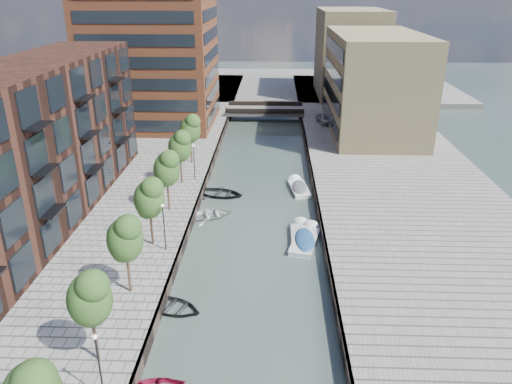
# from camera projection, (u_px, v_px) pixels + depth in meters

# --- Properties ---
(water) EXTENTS (300.00, 300.00, 0.00)m
(water) POSITION_uv_depth(u_px,v_px,m) (259.00, 189.00, 56.04)
(water) COLOR #38473F
(water) RESTS_ON ground
(quay_right) EXTENTS (20.00, 140.00, 1.00)m
(quay_right) POSITION_uv_depth(u_px,v_px,m) (403.00, 187.00, 55.30)
(quay_right) COLOR gray
(quay_right) RESTS_ON ground
(quay_wall_left) EXTENTS (0.25, 140.00, 1.00)m
(quay_wall_left) POSITION_uv_depth(u_px,v_px,m) (205.00, 184.00, 56.06)
(quay_wall_left) COLOR #332823
(quay_wall_left) RESTS_ON ground
(quay_wall_right) EXTENTS (0.25, 140.00, 1.00)m
(quay_wall_right) POSITION_uv_depth(u_px,v_px,m) (314.00, 185.00, 55.64)
(quay_wall_right) COLOR #332823
(quay_wall_right) RESTS_ON ground
(far_closure) EXTENTS (80.00, 40.00, 1.00)m
(far_closure) POSITION_uv_depth(u_px,v_px,m) (268.00, 85.00, 111.19)
(far_closure) COLOR gray
(far_closure) RESTS_ON ground
(apartment_block) EXTENTS (8.00, 38.00, 14.00)m
(apartment_block) POSITION_uv_depth(u_px,v_px,m) (32.00, 145.00, 44.43)
(apartment_block) COLOR black
(apartment_block) RESTS_ON quay_left
(tower) EXTENTS (18.00, 18.00, 30.00)m
(tower) POSITION_uv_depth(u_px,v_px,m) (150.00, 23.00, 73.53)
(tower) COLOR brown
(tower) RESTS_ON quay_left
(tan_block_near) EXTENTS (12.00, 25.00, 14.00)m
(tan_block_near) POSITION_uv_depth(u_px,v_px,m) (373.00, 83.00, 72.70)
(tan_block_near) COLOR tan
(tan_block_near) RESTS_ON quay_right
(tan_block_far) EXTENTS (12.00, 20.00, 16.00)m
(tan_block_far) POSITION_uv_depth(u_px,v_px,m) (350.00, 53.00, 96.30)
(tan_block_far) COLOR tan
(tan_block_far) RESTS_ON quay_right
(bridge) EXTENTS (13.00, 6.00, 1.30)m
(bridge) POSITION_uv_depth(u_px,v_px,m) (265.00, 110.00, 85.02)
(bridge) COLOR gray
(bridge) RESTS_ON ground
(tree_1) EXTENTS (2.50, 2.50, 5.95)m
(tree_1) POSITION_uv_depth(u_px,v_px,m) (89.00, 296.00, 27.55)
(tree_1) COLOR #382619
(tree_1) RESTS_ON quay_left
(tree_2) EXTENTS (2.50, 2.50, 5.95)m
(tree_2) POSITION_uv_depth(u_px,v_px,m) (125.00, 237.00, 34.00)
(tree_2) COLOR #382619
(tree_2) RESTS_ON quay_left
(tree_3) EXTENTS (2.50, 2.50, 5.95)m
(tree_3) POSITION_uv_depth(u_px,v_px,m) (149.00, 197.00, 40.46)
(tree_3) COLOR #382619
(tree_3) RESTS_ON quay_left
(tree_4) EXTENTS (2.50, 2.50, 5.95)m
(tree_4) POSITION_uv_depth(u_px,v_px,m) (166.00, 168.00, 46.91)
(tree_4) COLOR #382619
(tree_4) RESTS_ON quay_left
(tree_5) EXTENTS (2.50, 2.50, 5.95)m
(tree_5) POSITION_uv_depth(u_px,v_px,m) (180.00, 145.00, 53.37)
(tree_5) COLOR #382619
(tree_5) RESTS_ON quay_left
(tree_6) EXTENTS (2.50, 2.50, 5.95)m
(tree_6) POSITION_uv_depth(u_px,v_px,m) (190.00, 128.00, 59.83)
(tree_6) COLOR #382619
(tree_6) RESTS_ON quay_left
(lamp_0) EXTENTS (0.24, 0.24, 4.12)m
(lamp_0) POSITION_uv_depth(u_px,v_px,m) (99.00, 361.00, 25.43)
(lamp_0) COLOR black
(lamp_0) RESTS_ON quay_left
(lamp_1) EXTENTS (0.24, 0.24, 4.12)m
(lamp_1) POSITION_uv_depth(u_px,v_px,m) (164.00, 222.00, 40.18)
(lamp_1) COLOR black
(lamp_1) RESTS_ON quay_left
(lamp_2) EXTENTS (0.24, 0.24, 4.12)m
(lamp_2) POSITION_uv_depth(u_px,v_px,m) (194.00, 158.00, 54.94)
(lamp_2) COLOR black
(lamp_2) RESTS_ON quay_left
(sloop_1) EXTENTS (5.18, 4.44, 0.90)m
(sloop_1) POSITION_uv_depth(u_px,v_px,m) (173.00, 310.00, 35.24)
(sloop_1) COLOR black
(sloop_1) RESTS_ON ground
(sloop_3) EXTENTS (5.59, 4.91, 0.96)m
(sloop_3) POSITION_uv_depth(u_px,v_px,m) (210.00, 217.00, 49.19)
(sloop_3) COLOR silver
(sloop_3) RESTS_ON ground
(sloop_4) EXTENTS (5.74, 4.70, 1.04)m
(sloop_4) POSITION_uv_depth(u_px,v_px,m) (221.00, 196.00, 54.21)
(sloop_4) COLOR black
(sloop_4) RESTS_ON ground
(motorboat_2) EXTENTS (1.88, 5.36, 1.79)m
(motorboat_2) POSITION_uv_depth(u_px,v_px,m) (301.00, 236.00, 45.36)
(motorboat_2) COLOR #BBBAB8
(motorboat_2) RESTS_ON ground
(motorboat_3) EXTENTS (3.18, 5.80, 1.84)m
(motorboat_3) POSITION_uv_depth(u_px,v_px,m) (306.00, 239.00, 44.45)
(motorboat_3) COLOR white
(motorboat_3) RESTS_ON ground
(motorboat_4) EXTENTS (2.51, 5.31, 1.70)m
(motorboat_4) POSITION_uv_depth(u_px,v_px,m) (298.00, 188.00, 55.86)
(motorboat_4) COLOR white
(motorboat_4) RESTS_ON ground
(car) EXTENTS (2.71, 4.62, 1.48)m
(car) POSITION_uv_depth(u_px,v_px,m) (324.00, 119.00, 78.21)
(car) COLOR #939698
(car) RESTS_ON quay_right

